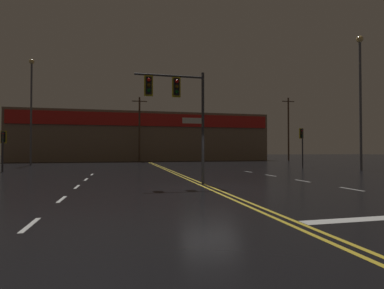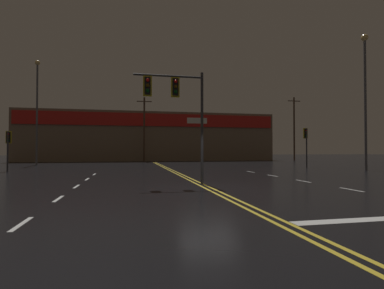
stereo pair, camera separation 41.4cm
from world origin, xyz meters
The scene contains 9 objects.
ground_plane centered at (0.00, 0.00, 0.00)m, with size 200.00×200.00×0.00m, color black.
road_markings centered at (1.24, -1.42, 0.00)m, with size 17.28×60.00×0.01m.
traffic_signal_median centered at (-1.26, 1.61, 4.21)m, with size 3.45×0.36×5.56m.
traffic_signal_corner_northeast centered at (13.00, 12.70, 2.79)m, with size 0.42×0.36×3.80m.
traffic_signal_corner_northwest centered at (-12.84, 13.33, 2.35)m, with size 0.42×0.36×3.21m.
streetlight_near_right centered at (15.79, 8.45, 7.08)m, with size 0.56×0.56×11.39m.
streetlight_median_approach centered at (-13.76, 24.03, 7.41)m, with size 0.56×0.56×11.99m.
building_backdrop centered at (0.00, 38.03, 3.86)m, with size 39.81×10.23×7.69m.
utility_pole_row centered at (-1.83, 31.67, 5.67)m, with size 48.33×0.26×12.50m.
Camera 2 is at (-3.43, -12.87, 1.67)m, focal length 28.00 mm.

